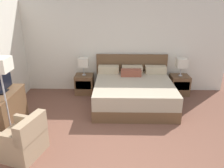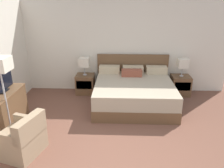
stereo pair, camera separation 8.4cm
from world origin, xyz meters
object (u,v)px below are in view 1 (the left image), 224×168
object	(u,v)px
dresser	(4,110)
floor_lamp	(0,70)
nightstand_left	(84,84)
table_lamp_left	(83,63)
table_lamp_right	(182,63)
bed	(133,92)
armchair_by_window	(22,140)
nightstand_right	(179,85)

from	to	relation	value
dresser	floor_lamp	world-z (taller)	floor_lamp
dresser	nightstand_left	bearing A→B (deg)	52.36
dresser	table_lamp_left	bearing A→B (deg)	52.38
table_lamp_right	table_lamp_left	bearing A→B (deg)	180.00
dresser	floor_lamp	size ratio (longest dim) A/B	0.69
bed	table_lamp_right	bearing A→B (deg)	26.06
table_lamp_left	armchair_by_window	xyz separation A→B (m)	(-0.70, -2.75, -0.64)
floor_lamp	nightstand_left	bearing A→B (deg)	62.13
table_lamp_left	bed	bearing A→B (deg)	-26.08
table_lamp_right	floor_lamp	distance (m)	4.50
nightstand_left	nightstand_right	xyz separation A→B (m)	(2.74, 0.00, 0.00)
nightstand_left	table_lamp_right	distance (m)	2.81
nightstand_left	table_lamp_right	size ratio (longest dim) A/B	1.11
dresser	armchair_by_window	bearing A→B (deg)	-50.57
nightstand_right	table_lamp_left	world-z (taller)	table_lamp_left
nightstand_left	floor_lamp	size ratio (longest dim) A/B	0.34
dresser	floor_lamp	distance (m)	1.07
nightstand_left	dresser	xyz separation A→B (m)	(-1.43, -1.85, 0.12)
nightstand_right	armchair_by_window	size ratio (longest dim) A/B	0.65
table_lamp_right	armchair_by_window	xyz separation A→B (m)	(-3.43, -2.75, -0.64)
table_lamp_left	table_lamp_right	xyz separation A→B (m)	(2.74, 0.00, 0.00)
bed	nightstand_left	world-z (taller)	bed
table_lamp_left	armchair_by_window	world-z (taller)	table_lamp_left
dresser	bed	bearing A→B (deg)	22.98
armchair_by_window	floor_lamp	size ratio (longest dim) A/B	0.53
nightstand_left	floor_lamp	world-z (taller)	floor_lamp
bed	floor_lamp	world-z (taller)	floor_lamp
bed	table_lamp_right	world-z (taller)	bed
bed	floor_lamp	distance (m)	3.14
armchair_by_window	nightstand_left	bearing A→B (deg)	75.77
dresser	nightstand_right	bearing A→B (deg)	23.99
bed	armchair_by_window	bearing A→B (deg)	-134.80
nightstand_right	floor_lamp	distance (m)	4.61
nightstand_left	floor_lamp	distance (m)	2.72
nightstand_right	table_lamp_right	distance (m)	0.65
nightstand_left	table_lamp_left	distance (m)	0.65
nightstand_right	floor_lamp	bearing A→B (deg)	-150.56
table_lamp_left	nightstand_right	bearing A→B (deg)	-0.03
table_lamp_right	armchair_by_window	distance (m)	4.44
bed	table_lamp_right	size ratio (longest dim) A/B	4.09
nightstand_right	dresser	size ratio (longest dim) A/B	0.50
nightstand_left	table_lamp_left	xyz separation A→B (m)	(0.00, 0.00, 0.65)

